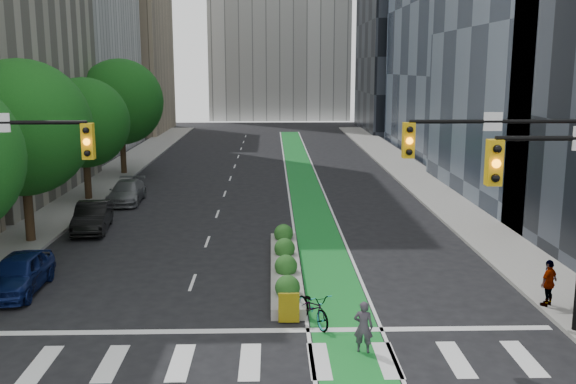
{
  "coord_description": "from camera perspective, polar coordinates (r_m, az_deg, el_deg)",
  "views": [
    {
      "loc": [
        0.65,
        -18.26,
        8.39
      ],
      "look_at": [
        1.36,
        9.22,
        3.0
      ],
      "focal_mm": 40.0,
      "sensor_mm": 36.0,
      "label": 1
    }
  ],
  "objects": [
    {
      "name": "tree_midfar",
      "position": [
        42.06,
        -17.66,
        5.88
      ],
      "size": [
        5.6,
        5.6,
        7.76
      ],
      "color": "black",
      "rests_on": "ground"
    },
    {
      "name": "sidewalk_right",
      "position": [
        45.45,
        12.74,
        0.28
      ],
      "size": [
        3.6,
        90.0,
        0.15
      ],
      "primitive_type": "cube",
      "color": "gray",
      "rests_on": "ground"
    },
    {
      "name": "building_tan_far",
      "position": [
        86.88,
        -15.7,
        13.74
      ],
      "size": [
        14.0,
        16.0,
        26.0
      ],
      "primitive_type": "cube",
      "color": "tan",
      "rests_on": "ground"
    },
    {
      "name": "signal_right",
      "position": [
        20.69,
        21.36,
        0.34
      ],
      "size": [
        5.82,
        0.51,
        7.2
      ],
      "color": "black",
      "rests_on": "ground"
    },
    {
      "name": "pedestrian_far",
      "position": [
        24.32,
        22.17,
        -7.49
      ],
      "size": [
        1.01,
        0.93,
        1.67
      ],
      "primitive_type": "imported",
      "rotation": [
        0.0,
        0.0,
        3.83
      ],
      "color": "gray",
      "rests_on": "sidewalk_right"
    },
    {
      "name": "bicycle",
      "position": [
        21.54,
        2.24,
        -10.21
      ],
      "size": [
        1.54,
        2.27,
        1.13
      ],
      "primitive_type": "imported",
      "rotation": [
        0.0,
        0.0,
        0.41
      ],
      "color": "gray",
      "rests_on": "ground"
    },
    {
      "name": "parked_car_left_far",
      "position": [
        41.34,
        -14.15,
        0.01
      ],
      "size": [
        2.09,
        4.79,
        1.37
      ],
      "primitive_type": "imported",
      "rotation": [
        0.0,
        0.0,
        0.04
      ],
      "color": "#5C5E61",
      "rests_on": "ground"
    },
    {
      "name": "median_planter",
      "position": [
        26.55,
        -0.23,
        -6.49
      ],
      "size": [
        1.2,
        10.26,
        1.1
      ],
      "color": "gray",
      "rests_on": "ground"
    },
    {
      "name": "parked_car_left_mid",
      "position": [
        34.7,
        -16.99,
        -2.13
      ],
      "size": [
        2.09,
        4.65,
        1.48
      ],
      "primitive_type": "imported",
      "rotation": [
        0.0,
        0.0,
        0.12
      ],
      "color": "black",
      "rests_on": "ground"
    },
    {
      "name": "tree_far",
      "position": [
        51.67,
        -14.66,
        7.75
      ],
      "size": [
        6.6,
        6.6,
        9.0
      ],
      "color": "black",
      "rests_on": "ground"
    },
    {
      "name": "building_dark_end",
      "position": [
        88.59,
        11.5,
        14.51
      ],
      "size": [
        14.0,
        18.0,
        28.0
      ],
      "primitive_type": "cube",
      "color": "black",
      "rests_on": "ground"
    },
    {
      "name": "tree_mid",
      "position": [
        32.55,
        -22.56,
        5.28
      ],
      "size": [
        6.4,
        6.4,
        8.78
      ],
      "color": "black",
      "rests_on": "ground"
    },
    {
      "name": "cyclist",
      "position": [
        19.56,
        6.72,
        -11.82
      ],
      "size": [
        0.66,
        0.52,
        1.6
      ],
      "primitive_type": "imported",
      "rotation": [
        0.0,
        0.0,
        2.89
      ],
      "color": "#3A333E",
      "rests_on": "ground"
    },
    {
      "name": "bike_lane_paint",
      "position": [
        49.04,
        1.28,
        1.25
      ],
      "size": [
        2.2,
        70.0,
        0.01
      ],
      "primitive_type": "cube",
      "color": "#167C2A",
      "rests_on": "ground"
    },
    {
      "name": "ground",
      "position": [
        20.11,
        -3.3,
        -13.59
      ],
      "size": [
        160.0,
        160.0,
        0.0
      ],
      "primitive_type": "plane",
      "color": "black",
      "rests_on": "ground"
    },
    {
      "name": "parked_car_left_near",
      "position": [
        26.36,
        -22.83,
        -6.68
      ],
      "size": [
        1.86,
        4.39,
        1.48
      ],
      "primitive_type": "imported",
      "rotation": [
        0.0,
        0.0,
        0.03
      ],
      "color": "#0D1A4E",
      "rests_on": "ground"
    },
    {
      "name": "sidewalk_left",
      "position": [
        45.78,
        -17.24,
        0.13
      ],
      "size": [
        3.6,
        90.0,
        0.15
      ],
      "primitive_type": "cube",
      "color": "gray",
      "rests_on": "ground"
    }
  ]
}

